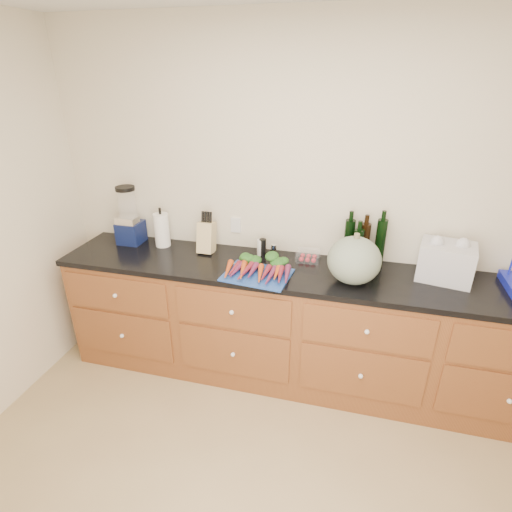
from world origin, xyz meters
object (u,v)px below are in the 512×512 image
(blender_appliance, at_px, (129,219))
(paper_towel, at_px, (162,230))
(cutting_board, at_px, (257,275))
(tomato_box, at_px, (308,256))
(carrots, at_px, (259,268))
(squash, at_px, (354,260))
(knife_block, at_px, (207,237))

(blender_appliance, height_order, paper_towel, blender_appliance)
(cutting_board, bearing_deg, tomato_box, 47.15)
(carrots, bearing_deg, paper_towel, 162.29)
(squash, xyz_separation_m, tomato_box, (-0.33, 0.25, -0.12))
(squash, distance_m, tomato_box, 0.43)
(cutting_board, distance_m, paper_towel, 0.93)
(cutting_board, bearing_deg, carrots, 90.00)
(blender_appliance, xyz_separation_m, tomato_box, (1.45, 0.01, -0.17))
(squash, distance_m, blender_appliance, 1.80)
(carrots, height_order, tomato_box, tomato_box)
(carrots, xyz_separation_m, blender_appliance, (-1.14, 0.27, 0.17))
(blender_appliance, bearing_deg, knife_block, -1.50)
(cutting_board, height_order, knife_block, knife_block)
(carrots, relative_size, paper_towel, 1.70)
(squash, bearing_deg, cutting_board, -173.04)
(squash, distance_m, paper_towel, 1.52)
(paper_towel, xyz_separation_m, tomato_box, (1.17, 0.01, -0.09))
(carrots, bearing_deg, knife_block, 151.87)
(blender_appliance, xyz_separation_m, knife_block, (0.66, -0.02, -0.09))
(cutting_board, bearing_deg, blender_appliance, 164.49)
(cutting_board, bearing_deg, knife_block, 147.93)
(squash, height_order, tomato_box, squash)
(cutting_board, bearing_deg, paper_towel, 159.68)
(cutting_board, distance_m, squash, 0.66)
(cutting_board, distance_m, blender_appliance, 1.20)
(squash, height_order, paper_towel, squash)
(blender_appliance, bearing_deg, tomato_box, 0.50)
(squash, relative_size, paper_towel, 1.31)
(squash, bearing_deg, tomato_box, 142.47)
(carrots, bearing_deg, squash, 3.02)
(paper_towel, bearing_deg, knife_block, -2.97)
(carrots, xyz_separation_m, squash, (0.63, 0.03, 0.12))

